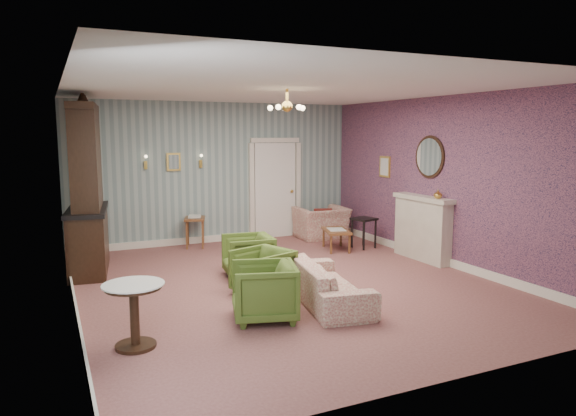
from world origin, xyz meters
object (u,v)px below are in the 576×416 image
sofa_chintz (328,276)px  side_table_black (364,233)px  pedestal_table (135,315)px  olive_chair_c (248,254)px  coffee_table (336,240)px  olive_chair_b (263,270)px  dresser (86,184)px  wingback_chair (321,218)px  fireplace (422,228)px  olive_chair_a (264,289)px

sofa_chintz → side_table_black: size_ratio=3.06×
side_table_black → pedestal_table: bearing=-147.3°
olive_chair_c → coffee_table: olive_chair_c is taller
sofa_chintz → olive_chair_c: bearing=27.9°
olive_chair_b → dresser: (-2.12, 2.42, 1.09)m
wingback_chair → fireplace: bearing=108.4°
olive_chair_a → pedestal_table: (-1.57, -0.22, -0.03)m
pedestal_table → olive_chair_c: bearing=45.7°
olive_chair_b → side_table_black: (2.96, 1.98, -0.06)m
olive_chair_c → fireplace: size_ratio=0.53×
olive_chair_c → coffee_table: (2.25, 1.11, -0.17)m
fireplace → wingback_chair: bearing=106.1°
dresser → side_table_black: bearing=2.9°
olive_chair_a → sofa_chintz: size_ratio=0.42×
coffee_table → dresser: bearing=175.6°
wingback_chair → pedestal_table: wingback_chair is taller
coffee_table → olive_chair_b: bearing=-139.0°
pedestal_table → dresser: bearing=93.0°
olive_chair_a → fireplace: fireplace is taller
sofa_chintz → dresser: 4.30m
olive_chair_a → dresser: size_ratio=0.27×
olive_chair_b → olive_chair_c: (0.14, 0.96, 0.01)m
olive_chair_c → dresser: bearing=-115.9°
coffee_table → sofa_chintz: bearing=-122.0°
wingback_chair → side_table_black: wingback_chair is taller
sofa_chintz → fireplace: (2.73, 1.42, 0.22)m
sofa_chintz → side_table_black: 3.51m
olive_chair_a → wingback_chair: size_ratio=0.74×
fireplace → side_table_black: bearing=109.3°
olive_chair_c → coffee_table: size_ratio=0.93×
dresser → pedestal_table: 3.74m
olive_chair_a → coffee_table: (2.75, 3.01, -0.18)m
olive_chair_a → fireplace: (3.76, 1.68, 0.19)m
fireplace → pedestal_table: 5.66m
wingback_chair → dresser: (-4.80, -0.81, 0.99)m
sofa_chintz → wingback_chair: size_ratio=1.79×
olive_chair_b → olive_chair_c: bearing=152.4°
olive_chair_a → olive_chair_b: size_ratio=1.07×
coffee_table → olive_chair_c: bearing=-153.7°
olive_chair_c → coffee_table: bearing=123.2°
wingback_chair → dresser: 4.96m
wingback_chair → pedestal_table: 6.36m
olive_chair_a → dresser: bearing=-136.1°
side_table_black → pedestal_table: 5.81m
side_table_black → pedestal_table: size_ratio=0.86×
dresser → fireplace: (5.51, -1.68, -0.87)m
fireplace → side_table_black: 1.34m
olive_chair_a → dresser: dresser is taller
olive_chair_c → pedestal_table: olive_chair_c is taller
wingback_chair → fireplace: fireplace is taller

